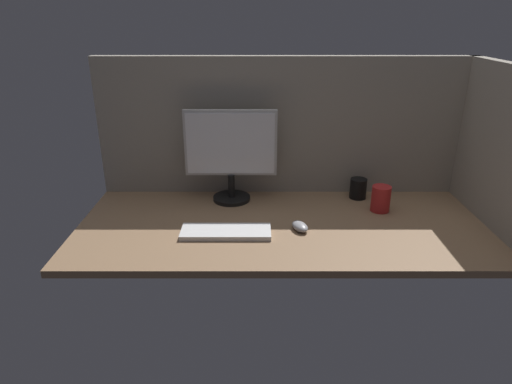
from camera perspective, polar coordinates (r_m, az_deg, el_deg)
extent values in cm
cube|color=#8C6B4C|center=(195.09, 4.18, -4.23)|extent=(180.00, 80.00, 3.00)
cube|color=gray|center=(218.54, 3.79, 8.39)|extent=(180.00, 5.00, 66.47)
cube|color=gray|center=(208.10, 29.36, 4.87)|extent=(5.00, 80.00, 66.47)
cylinder|color=black|center=(216.23, -2.97, -0.77)|extent=(18.00, 18.00, 1.80)
cylinder|color=black|center=(213.83, -3.00, 0.81)|extent=(3.20, 3.20, 11.00)
cube|color=#B7B7B7|center=(208.08, -3.10, 6.32)|extent=(43.29, 2.40, 31.13)
cube|color=white|center=(206.74, -3.12, 6.21)|extent=(40.89, 0.60, 28.73)
cube|color=silver|center=(183.56, -3.72, -5.13)|extent=(37.03, 13.10, 2.00)
ellipsoid|color=#99999E|center=(186.94, 5.84, -4.43)|extent=(8.87, 11.02, 3.40)
cylinder|color=black|center=(222.39, 13.18, 0.43)|extent=(8.06, 8.06, 9.85)
cylinder|color=red|center=(210.11, 15.93, -0.85)|extent=(8.61, 8.61, 11.91)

